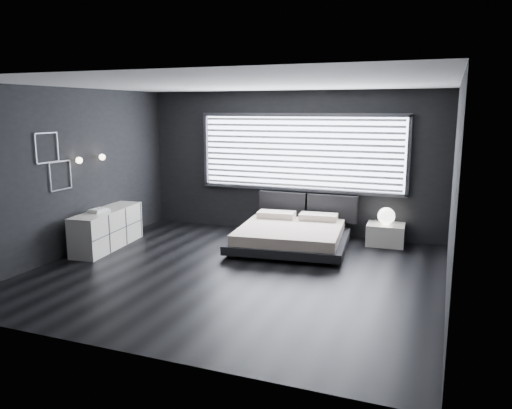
% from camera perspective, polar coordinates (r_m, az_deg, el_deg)
% --- Properties ---
extents(room, '(6.04, 6.00, 2.80)m').
position_cam_1_polar(room, '(7.36, -2.40, 2.66)').
color(room, black).
rests_on(room, ground).
extents(window, '(4.14, 0.09, 1.52)m').
position_cam_1_polar(window, '(9.79, 5.03, 5.91)').
color(window, white).
rests_on(window, ground).
extents(headboard, '(1.96, 0.16, 0.52)m').
position_cam_1_polar(headboard, '(9.83, 5.85, -0.20)').
color(headboard, black).
rests_on(headboard, ground).
extents(sconce_near, '(0.18, 0.11, 0.11)m').
position_cam_1_polar(sconce_near, '(8.92, -19.57, 4.78)').
color(sconce_near, silver).
rests_on(sconce_near, ground).
extents(sconce_far, '(0.18, 0.11, 0.11)m').
position_cam_1_polar(sconce_far, '(9.38, -17.19, 5.19)').
color(sconce_far, silver).
rests_on(sconce_far, ground).
extents(wall_art_upper, '(0.01, 0.48, 0.48)m').
position_cam_1_polar(wall_art_upper, '(8.52, -22.78, 6.00)').
color(wall_art_upper, '#47474C').
rests_on(wall_art_upper, ground).
extents(wall_art_lower, '(0.01, 0.48, 0.48)m').
position_cam_1_polar(wall_art_lower, '(8.74, -21.43, 3.09)').
color(wall_art_lower, '#47474C').
rests_on(wall_art_lower, ground).
extents(bed, '(2.18, 2.10, 0.51)m').
position_cam_1_polar(bed, '(8.92, 3.97, -3.51)').
color(bed, black).
rests_on(bed, ground).
extents(nightstand, '(0.69, 0.59, 0.39)m').
position_cam_1_polar(nightstand, '(9.43, 14.58, -3.33)').
color(nightstand, silver).
rests_on(nightstand, ground).
extents(orb_lamp, '(0.31, 0.31, 0.31)m').
position_cam_1_polar(orb_lamp, '(9.33, 14.67, -1.28)').
color(orb_lamp, white).
rests_on(orb_lamp, nightstand).
extents(dresser, '(0.68, 1.76, 0.69)m').
position_cam_1_polar(dresser, '(9.31, -16.61, -2.66)').
color(dresser, silver).
rests_on(dresser, ground).
extents(book_stack, '(0.29, 0.35, 0.07)m').
position_cam_1_polar(book_stack, '(9.06, -17.53, -0.66)').
color(book_stack, white).
rests_on(book_stack, dresser).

